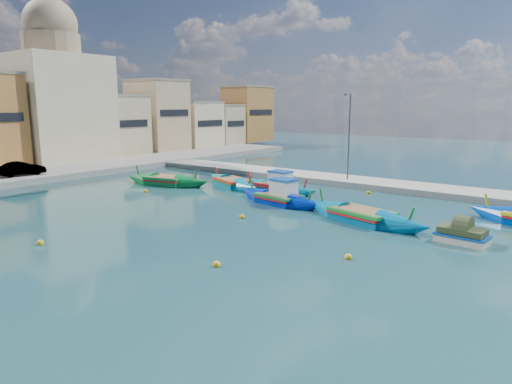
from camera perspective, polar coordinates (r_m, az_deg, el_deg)
ground at (r=23.69m, az=5.78°, el=-6.45°), size 160.00×160.00×0.00m
east_quay at (r=39.74m, az=19.44°, el=0.43°), size 4.00×70.00×0.50m
north_quay at (r=48.26m, az=-28.68°, el=1.52°), size 80.00×8.00×0.60m
north_townhouses at (r=57.34m, az=-26.10°, el=7.75°), size 83.20×7.87×10.19m
church_block at (r=59.46m, az=-23.77°, el=11.31°), size 10.00×10.00×19.10m
quay_street_lamp at (r=40.94m, az=11.51°, el=6.89°), size 1.18×0.16×8.00m
luzzu_turquoise_cabin at (r=37.61m, az=2.53°, el=0.59°), size 2.56×8.49×2.68m
luzzu_blue_cabin at (r=32.86m, az=2.94°, el=-0.87°), size 3.21×8.27×2.85m
luzzu_cyan_mid at (r=39.64m, az=-3.01°, el=1.03°), size 5.01×8.64×2.52m
luzzu_green at (r=41.22m, az=-11.12°, el=1.26°), size 4.15×8.94×2.73m
luzzu_blue_south at (r=28.56m, az=13.06°, el=-3.08°), size 4.37×9.65×2.72m
tender_near at (r=25.87m, az=24.36°, el=-5.00°), size 1.62×2.67×1.26m
mooring_buoys at (r=27.90m, az=-3.20°, el=-3.57°), size 23.21×20.82×0.36m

